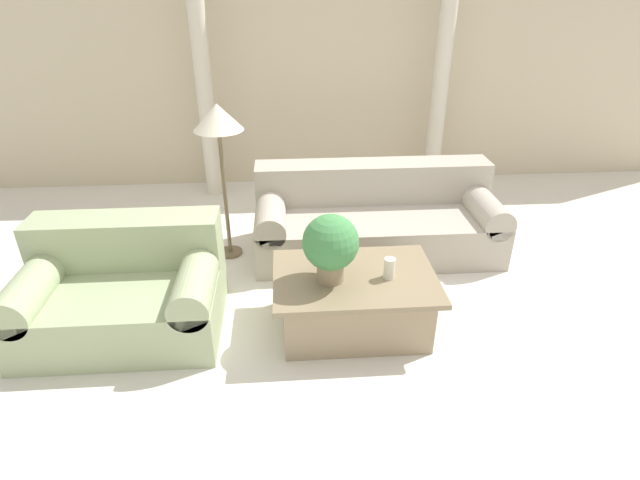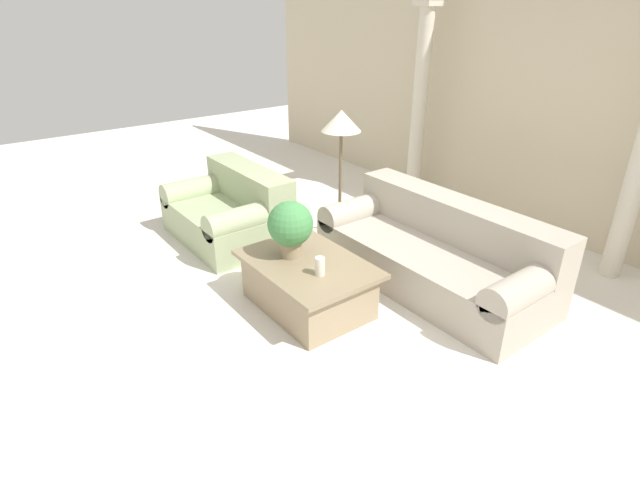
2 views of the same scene
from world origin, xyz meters
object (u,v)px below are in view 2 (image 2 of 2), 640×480
Objects in this scene: sofa_long at (436,252)px; potted_plant at (290,226)px; coffee_table at (308,284)px; floor_lamp at (341,127)px; loveseat at (231,211)px.

sofa_long is 4.54× the size of potted_plant.
potted_plant reaches higher than sofa_long.
floor_lamp is (-1.03, 1.19, 1.02)m from coffee_table.
sofa_long is at bearing 1.55° from floor_lamp.
floor_lamp is at bearing -178.45° from sofa_long.
floor_lamp is (0.67, 1.04, 0.93)m from loveseat.
floor_lamp reaches higher than coffee_table.
loveseat is at bearing -123.00° from floor_lamp.
sofa_long is 1.68m from floor_lamp.
loveseat reaches higher than coffee_table.
sofa_long is 1.45m from potted_plant.
floor_lamp reaches higher than potted_plant.
loveseat is (-2.07, -1.07, 0.01)m from sofa_long.
sofa_long is 1.59× the size of floor_lamp.
sofa_long is 1.29m from coffee_table.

